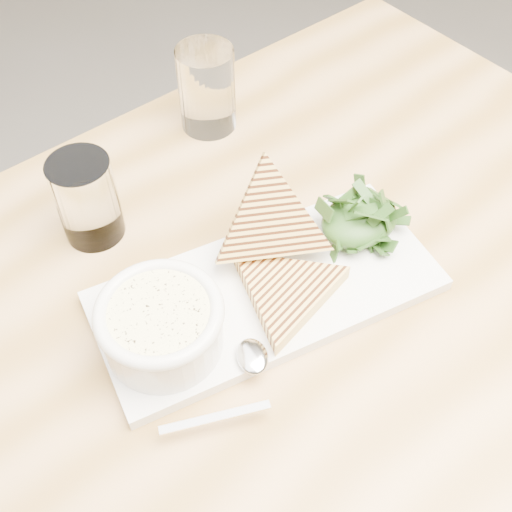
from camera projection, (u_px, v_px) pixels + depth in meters
table_top at (265, 303)px, 0.74m from camera, size 1.15×0.80×0.04m
table_leg_br at (364, 185)px, 1.37m from camera, size 0.06×0.06×0.69m
platter at (267, 291)px, 0.72m from camera, size 0.40×0.23×0.02m
soup_bowl at (162, 329)px, 0.65m from camera, size 0.12×0.12×0.05m
soup at (159, 313)px, 0.62m from camera, size 0.10×0.10×0.01m
bowl_rim at (159, 312)px, 0.62m from camera, size 0.13×0.13×0.01m
sandwich_flat at (286, 291)px, 0.69m from camera, size 0.19×0.19×0.02m
sandwich_lean at (271, 222)px, 0.70m from camera, size 0.21×0.21×0.17m
salad_base at (360, 220)px, 0.75m from camera, size 0.10×0.08×0.04m
arugula_pile at (360, 215)px, 0.74m from camera, size 0.11×0.10×0.05m
spoon_bowl at (252, 356)px, 0.65m from camera, size 0.05×0.05×0.01m
spoon_handle at (215, 417)px, 0.61m from camera, size 0.10×0.05×0.00m
glass_near at (87, 199)px, 0.74m from camera, size 0.07×0.07×0.11m
glass_far at (207, 89)px, 0.86m from camera, size 0.08×0.08×0.12m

